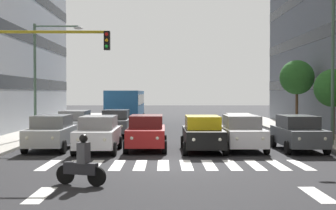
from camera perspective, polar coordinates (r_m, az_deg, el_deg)
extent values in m
plane|color=#262628|center=(18.96, 0.81, -7.14)|extent=(180.00, 180.00, 0.00)
cube|color=silver|center=(19.70, 15.46, -6.86)|extent=(0.45, 2.80, 0.01)
cube|color=silver|center=(19.48, 12.90, -6.94)|extent=(0.45, 2.80, 0.01)
cube|color=silver|center=(19.29, 10.28, -7.01)|extent=(0.45, 2.80, 0.01)
cube|color=silver|center=(19.14, 7.61, -7.06)|extent=(0.45, 2.80, 0.01)
cube|color=silver|center=(19.04, 4.91, -7.10)|extent=(0.45, 2.80, 0.01)
cube|color=silver|center=(18.98, 2.18, -7.12)|extent=(0.45, 2.80, 0.01)
cube|color=silver|center=(18.96, -0.56, -7.13)|extent=(0.45, 2.80, 0.01)
cube|color=silver|center=(18.98, -3.30, -7.12)|extent=(0.45, 2.80, 0.01)
cube|color=silver|center=(19.05, -6.03, -7.10)|extent=(0.45, 2.80, 0.01)
cube|color=silver|center=(19.16, -8.73, -7.06)|extent=(0.45, 2.80, 0.01)
cube|color=silver|center=(19.30, -11.39, -7.00)|extent=(0.45, 2.80, 0.01)
cube|color=silver|center=(19.49, -14.01, -6.94)|extent=(0.45, 2.80, 0.01)
cube|color=silver|center=(14.20, 17.29, -10.11)|extent=(0.50, 2.20, 0.01)
cube|color=silver|center=(13.97, -14.91, -10.28)|extent=(0.50, 2.20, 0.01)
cube|color=#474C51|center=(24.31, 15.23, -3.58)|extent=(1.80, 4.40, 0.80)
cube|color=#343639|center=(24.45, 15.11, -1.91)|extent=(1.58, 2.46, 0.60)
cylinder|color=black|center=(23.24, 18.34, -4.83)|extent=(0.22, 0.64, 0.64)
cylinder|color=black|center=(22.72, 14.02, -4.94)|extent=(0.22, 0.64, 0.64)
cylinder|color=black|center=(25.99, 16.27, -4.15)|extent=(0.22, 0.64, 0.64)
cylinder|color=black|center=(25.53, 12.39, -4.23)|extent=(0.22, 0.64, 0.64)
sphere|color=white|center=(22.43, 18.14, -3.82)|extent=(0.18, 0.18, 0.18)
sphere|color=white|center=(22.09, 15.30, -3.88)|extent=(0.18, 0.18, 0.18)
cube|color=silver|center=(23.84, 8.77, -3.65)|extent=(1.80, 4.40, 0.80)
cube|color=gray|center=(23.98, 8.70, -1.94)|extent=(1.58, 2.46, 0.60)
cylinder|color=black|center=(22.62, 11.62, -4.96)|extent=(0.22, 0.64, 0.64)
cylinder|color=black|center=(22.32, 7.08, -5.02)|extent=(0.22, 0.64, 0.64)
cylinder|color=black|center=(25.45, 10.25, -4.24)|extent=(0.22, 0.64, 0.64)
cylinder|color=black|center=(25.18, 6.21, -4.28)|extent=(0.22, 0.64, 0.64)
sphere|color=white|center=(21.83, 11.17, -3.92)|extent=(0.18, 0.18, 0.18)
sphere|color=white|center=(21.62, 8.18, -3.96)|extent=(0.18, 0.18, 0.18)
cube|color=black|center=(23.15, 4.15, -3.79)|extent=(1.80, 4.40, 0.80)
cube|color=yellow|center=(23.30, 4.12, -2.03)|extent=(1.58, 2.46, 0.60)
cylinder|color=black|center=(21.85, 6.82, -5.16)|extent=(0.22, 0.64, 0.64)
cylinder|color=black|center=(21.69, 2.08, -5.20)|extent=(0.22, 0.64, 0.64)
cylinder|color=black|center=(24.71, 5.97, -4.39)|extent=(0.22, 0.64, 0.64)
cylinder|color=black|center=(24.58, 1.78, -4.42)|extent=(0.22, 0.64, 0.64)
sphere|color=white|center=(21.07, 6.19, -4.09)|extent=(0.18, 0.18, 0.18)
sphere|color=white|center=(20.97, 3.05, -4.11)|extent=(0.18, 0.18, 0.18)
cube|color=maroon|center=(23.78, -2.59, -3.65)|extent=(1.80, 4.40, 0.80)
cube|color=maroon|center=(23.93, -2.57, -1.93)|extent=(1.58, 2.46, 0.60)
cylinder|color=black|center=(22.36, -0.41, -5.00)|extent=(0.22, 0.64, 0.64)
cylinder|color=black|center=(22.43, -5.03, -4.99)|extent=(0.22, 0.64, 0.64)
cylinder|color=black|center=(25.24, -0.41, -4.26)|extent=(0.22, 0.64, 0.64)
cylinder|color=black|center=(25.31, -4.50, -4.25)|extent=(0.22, 0.64, 0.64)
sphere|color=white|center=(21.62, -1.27, -3.95)|extent=(0.18, 0.18, 0.18)
sphere|color=white|center=(21.66, -4.33, -3.94)|extent=(0.18, 0.18, 0.18)
cube|color=silver|center=(23.22, -8.29, -3.78)|extent=(1.80, 4.40, 0.80)
cube|color=gray|center=(23.36, -8.23, -2.03)|extent=(1.58, 2.46, 0.60)
cylinder|color=black|center=(21.72, -6.45, -5.20)|extent=(0.22, 0.64, 0.64)
cylinder|color=black|center=(21.98, -11.14, -5.14)|extent=(0.22, 0.64, 0.64)
cylinder|color=black|center=(24.59, -5.74, -4.42)|extent=(0.22, 0.64, 0.64)
cylinder|color=black|center=(24.82, -9.89, -4.38)|extent=(0.22, 0.64, 0.64)
sphere|color=white|center=(21.01, -7.53, -4.11)|extent=(0.18, 0.18, 0.18)
sphere|color=white|center=(21.18, -10.63, -4.08)|extent=(0.18, 0.18, 0.18)
cube|color=#B2B7BC|center=(24.44, -13.70, -3.55)|extent=(1.80, 4.40, 0.80)
cube|color=slate|center=(24.59, -13.60, -1.88)|extent=(1.58, 2.46, 0.60)
cylinder|color=black|center=(22.88, -12.33, -4.89)|extent=(0.22, 0.64, 0.64)
cylinder|color=black|center=(23.31, -16.68, -4.80)|extent=(0.22, 0.64, 0.64)
cylinder|color=black|center=(25.71, -10.99, -4.18)|extent=(0.22, 0.64, 0.64)
cylinder|color=black|center=(26.10, -14.89, -4.12)|extent=(0.22, 0.64, 0.64)
sphere|color=white|center=(22.22, -13.52, -3.84)|extent=(0.18, 0.18, 0.18)
sphere|color=white|center=(22.51, -16.39, -3.79)|extent=(0.18, 0.18, 0.18)
cube|color=#B2B7BC|center=(30.60, -11.04, -2.53)|extent=(1.80, 4.40, 0.80)
cube|color=slate|center=(30.76, -10.98, -1.21)|extent=(1.58, 2.46, 0.60)
cylinder|color=black|center=(29.05, -9.82, -3.53)|extent=(0.22, 0.64, 0.64)
cylinder|color=black|center=(29.40, -13.29, -3.49)|extent=(0.22, 0.64, 0.64)
cylinder|color=black|center=(31.91, -8.97, -3.08)|extent=(0.22, 0.64, 0.64)
cylinder|color=black|center=(32.23, -12.14, -3.05)|extent=(0.22, 0.64, 0.64)
sphere|color=white|center=(28.38, -10.70, -2.68)|extent=(0.18, 0.18, 0.18)
sphere|color=white|center=(28.61, -12.97, -2.66)|extent=(0.18, 0.18, 0.18)
cube|color=#474C51|center=(31.62, -6.20, -2.39)|extent=(1.80, 4.40, 0.80)
cube|color=#343639|center=(31.77, -6.16, -1.10)|extent=(1.58, 2.46, 0.60)
cylinder|color=black|center=(30.12, -4.76, -3.34)|extent=(0.22, 0.64, 0.64)
cylinder|color=black|center=(30.31, -8.16, -3.32)|extent=(0.22, 0.64, 0.64)
cylinder|color=black|center=(33.01, -4.38, -2.92)|extent=(0.22, 0.64, 0.64)
cylinder|color=black|center=(33.18, -7.49, -2.90)|extent=(0.22, 0.64, 0.64)
sphere|color=white|center=(29.42, -5.50, -2.52)|extent=(0.18, 0.18, 0.18)
sphere|color=white|center=(29.54, -7.73, -2.51)|extent=(0.18, 0.18, 0.18)
cube|color=#286BAD|center=(40.13, -4.96, -0.10)|extent=(2.50, 10.50, 2.50)
cube|color=black|center=(40.12, -4.97, 0.69)|extent=(2.52, 9.87, 0.80)
cylinder|color=black|center=(36.44, -3.45, -2.22)|extent=(0.28, 1.00, 1.00)
cylinder|color=black|center=(36.66, -7.36, -2.21)|extent=(0.28, 1.00, 1.00)
cylinder|color=black|center=(43.24, -2.98, -1.64)|extent=(0.28, 1.00, 1.00)
cylinder|color=black|center=(43.43, -6.28, -1.63)|extent=(0.28, 1.00, 1.00)
cylinder|color=black|center=(15.38, -12.09, -8.07)|extent=(0.60, 0.31, 0.60)
cylinder|color=black|center=(14.82, -8.46, -8.41)|extent=(0.60, 0.31, 0.60)
cube|color=#232328|center=(15.05, -10.31, -7.41)|extent=(1.11, 0.62, 0.36)
cube|color=#4C4C51|center=(14.94, -9.99, -5.62)|extent=(0.39, 0.44, 0.64)
sphere|color=black|center=(14.89, -10.00, -3.94)|extent=(0.26, 0.26, 0.26)
cylinder|color=#AD991E|center=(20.20, -13.76, 8.43)|extent=(4.56, 0.12, 0.12)
cube|color=black|center=(19.76, -7.25, 7.59)|extent=(0.24, 0.28, 0.76)
sphere|color=red|center=(19.64, -7.30, 8.33)|extent=(0.14, 0.14, 0.14)
sphere|color=orange|center=(19.61, -7.30, 7.64)|extent=(0.14, 0.14, 0.14)
sphere|color=green|center=(19.59, -7.30, 6.94)|extent=(0.14, 0.14, 0.14)
cylinder|color=#4C6B56|center=(26.26, 18.96, 4.03)|extent=(0.16, 0.16, 7.80)
cylinder|color=#4C6B56|center=(30.36, -15.51, 2.83)|extent=(0.16, 0.16, 6.88)
cylinder|color=#4C6B56|center=(30.31, -13.10, 9.09)|extent=(2.65, 0.10, 0.10)
ellipsoid|color=#B7BCC1|center=(30.03, -10.61, 8.98)|extent=(0.56, 0.28, 0.20)
cylinder|color=#513823|center=(29.12, 18.98, -1.64)|extent=(0.20, 0.20, 2.30)
sphere|color=#2D6B28|center=(29.08, 19.01, 1.92)|extent=(2.19, 2.19, 2.19)
cylinder|color=#513823|center=(35.89, 15.03, -0.44)|extent=(0.20, 0.20, 3.06)
sphere|color=#2D6B28|center=(35.88, 15.06, 3.19)|extent=(2.48, 2.48, 2.48)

